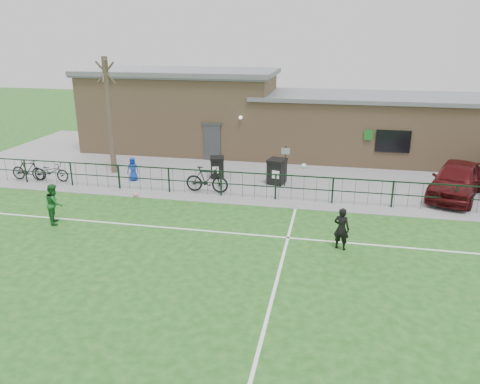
% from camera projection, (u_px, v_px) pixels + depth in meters
% --- Properties ---
extents(ground, '(90.00, 90.00, 0.00)m').
position_uv_depth(ground, '(206.00, 288.00, 13.78)').
color(ground, '#1C4E16').
rests_on(ground, ground).
extents(paving_strip, '(34.00, 13.00, 0.02)m').
position_uv_depth(paving_strip, '(270.00, 166.00, 26.28)').
color(paving_strip, gray).
rests_on(paving_strip, ground).
extents(pitch_line_touch, '(28.00, 0.10, 0.01)m').
position_uv_depth(pitch_line_touch, '(253.00, 199.00, 21.00)').
color(pitch_line_touch, white).
rests_on(pitch_line_touch, ground).
extents(pitch_line_mid, '(28.00, 0.10, 0.01)m').
position_uv_depth(pitch_line_mid, '(235.00, 233.00, 17.48)').
color(pitch_line_mid, white).
rests_on(pitch_line_mid, ground).
extents(pitch_line_perp, '(0.10, 16.00, 0.01)m').
position_uv_depth(pitch_line_perp, '(273.00, 295.00, 13.39)').
color(pitch_line_perp, white).
rests_on(pitch_line_perp, ground).
extents(perimeter_fence, '(28.00, 0.10, 1.20)m').
position_uv_depth(perimeter_fence, '(253.00, 185.00, 20.99)').
color(perimeter_fence, black).
rests_on(perimeter_fence, ground).
extents(bare_tree, '(0.30, 0.30, 6.00)m').
position_uv_depth(bare_tree, '(110.00, 117.00, 24.05)').
color(bare_tree, '#47392B').
rests_on(bare_tree, ground).
extents(wheelie_bin_left, '(0.81, 0.88, 0.99)m').
position_uv_depth(wheelie_bin_left, '(217.00, 168.00, 24.01)').
color(wheelie_bin_left, black).
rests_on(wheelie_bin_left, paving_strip).
extents(wheelie_bin_right, '(0.94, 1.02, 1.15)m').
position_uv_depth(wheelie_bin_right, '(277.00, 172.00, 23.01)').
color(wheelie_bin_right, black).
rests_on(wheelie_bin_right, paving_strip).
extents(sign_post, '(0.08, 0.08, 2.00)m').
position_uv_depth(sign_post, '(285.00, 166.00, 22.43)').
color(sign_post, black).
rests_on(sign_post, paving_strip).
extents(car_maroon, '(3.53, 5.11, 1.62)m').
position_uv_depth(car_maroon, '(457.00, 180.00, 21.07)').
color(car_maroon, '#470C0E').
rests_on(car_maroon, paving_strip).
extents(bicycle_b, '(1.80, 0.52, 1.08)m').
position_uv_depth(bicycle_b, '(28.00, 170.00, 23.52)').
color(bicycle_b, black).
rests_on(bicycle_b, paving_strip).
extents(bicycle_c, '(1.87, 0.68, 0.98)m').
position_uv_depth(bicycle_c, '(51.00, 172.00, 23.41)').
color(bicycle_c, black).
rests_on(bicycle_c, paving_strip).
extents(bicycle_d, '(2.04, 0.60, 1.22)m').
position_uv_depth(bicycle_d, '(207.00, 180.00, 21.73)').
color(bicycle_d, black).
rests_on(bicycle_d, paving_strip).
extents(spectator_child, '(0.63, 0.46, 1.19)m').
position_uv_depth(spectator_child, '(133.00, 169.00, 23.45)').
color(spectator_child, '#1238AD').
rests_on(spectator_child, paving_strip).
extents(goalkeeper_kick, '(2.01, 3.58, 2.12)m').
position_uv_depth(goalkeeper_kick, '(340.00, 226.00, 16.09)').
color(goalkeeper_kick, black).
rests_on(goalkeeper_kick, ground).
extents(outfield_player, '(0.89, 0.96, 1.59)m').
position_uv_depth(outfield_player, '(54.00, 204.00, 18.23)').
color(outfield_player, '#1B5F26').
rests_on(outfield_player, ground).
extents(ball_ground, '(0.23, 0.23, 0.23)m').
position_uv_depth(ball_ground, '(136.00, 195.00, 21.30)').
color(ball_ground, silver).
rests_on(ball_ground, ground).
extents(clubhouse, '(24.25, 5.40, 4.96)m').
position_uv_depth(clubhouse, '(264.00, 117.00, 28.50)').
color(clubhouse, '#A07E59').
rests_on(clubhouse, ground).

